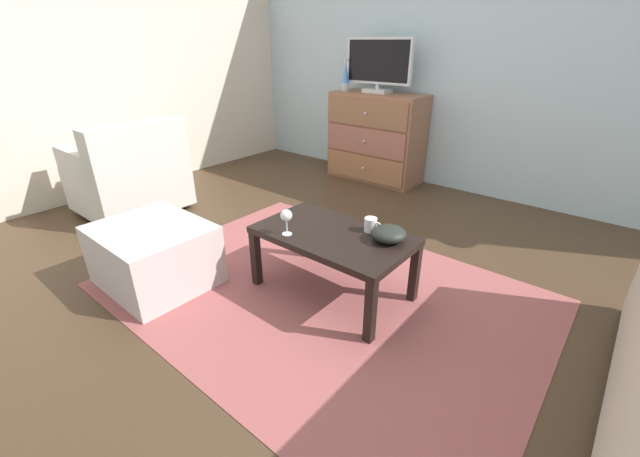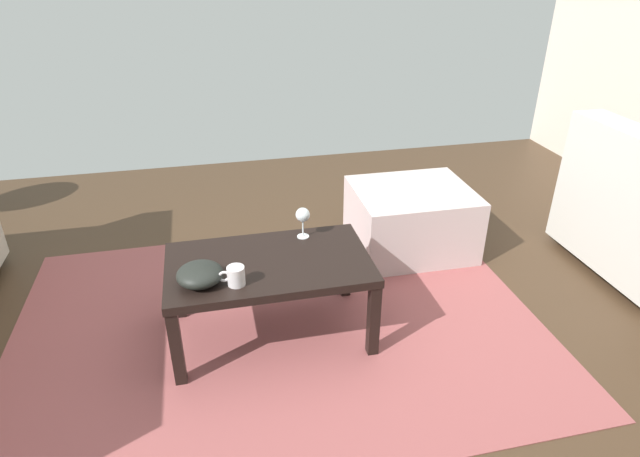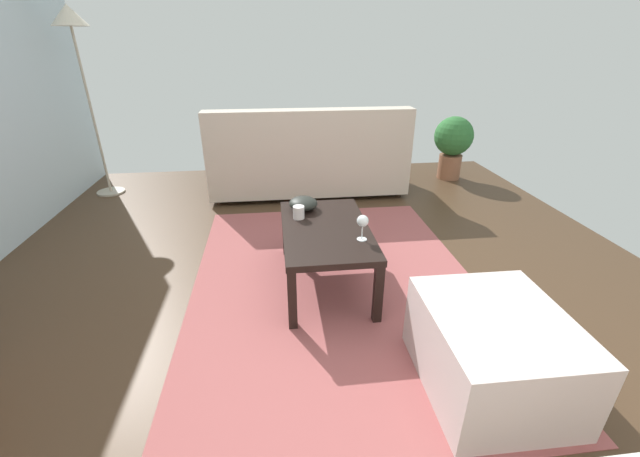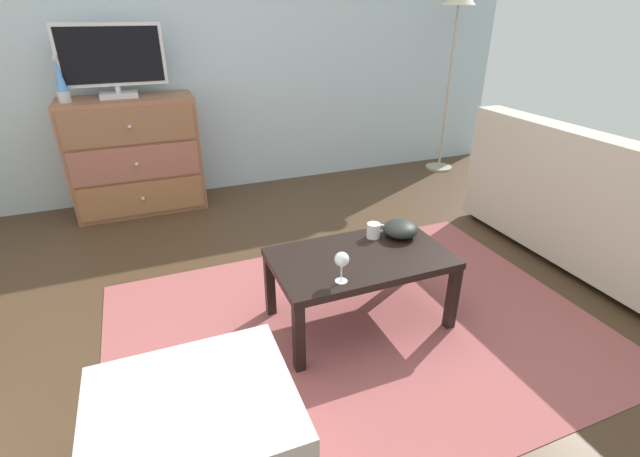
# 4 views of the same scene
# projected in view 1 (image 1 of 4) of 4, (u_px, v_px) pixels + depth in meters

# --- Properties ---
(ground_plane) EXTENTS (5.95, 5.09, 0.05)m
(ground_plane) POSITION_uv_depth(u_px,v_px,m) (317.00, 273.00, 2.78)
(ground_plane) COLOR #432F1F
(wall_accent_rear) EXTENTS (5.95, 0.12, 2.55)m
(wall_accent_rear) POSITION_uv_depth(u_px,v_px,m) (468.00, 61.00, 3.82)
(wall_accent_rear) COLOR #AABFCA
(wall_accent_rear) RESTS_ON ground_plane
(wall_plain_left) EXTENTS (0.12, 5.09, 2.55)m
(wall_plain_left) POSITION_uv_depth(u_px,v_px,m) (98.00, 62.00, 3.79)
(wall_plain_left) COLOR beige
(wall_plain_left) RESTS_ON ground_plane
(area_rug) EXTENTS (2.60, 1.90, 0.01)m
(area_rug) POSITION_uv_depth(u_px,v_px,m) (320.00, 292.00, 2.51)
(area_rug) COLOR #964D4D
(area_rug) RESTS_ON ground_plane
(dresser) EXTENTS (1.03, 0.49, 0.95)m
(dresser) POSITION_uv_depth(u_px,v_px,m) (376.00, 138.00, 4.41)
(dresser) COLOR #8C5A42
(dresser) RESTS_ON ground_plane
(tv) EXTENTS (0.77, 0.18, 0.54)m
(tv) POSITION_uv_depth(u_px,v_px,m) (379.00, 64.00, 4.12)
(tv) COLOR silver
(tv) RESTS_ON dresser
(lava_lamp) EXTENTS (0.09, 0.09, 0.33)m
(lava_lamp) POSITION_uv_depth(u_px,v_px,m) (345.00, 77.00, 4.35)
(lava_lamp) COLOR #B7B7BC
(lava_lamp) RESTS_ON dresser
(coffee_table) EXTENTS (0.93, 0.55, 0.42)m
(coffee_table) POSITION_uv_depth(u_px,v_px,m) (333.00, 240.00, 2.38)
(coffee_table) COLOR black
(coffee_table) RESTS_ON ground_plane
(wine_glass) EXTENTS (0.07, 0.07, 0.16)m
(wine_glass) POSITION_uv_depth(u_px,v_px,m) (286.00, 216.00, 2.29)
(wine_glass) COLOR silver
(wine_glass) RESTS_ON coffee_table
(mug) EXTENTS (0.11, 0.08, 0.08)m
(mug) POSITION_uv_depth(u_px,v_px,m) (371.00, 225.00, 2.35)
(mug) COLOR silver
(mug) RESTS_ON coffee_table
(bowl_decorative) EXTENTS (0.20, 0.20, 0.09)m
(bowl_decorative) POSITION_uv_depth(u_px,v_px,m) (389.00, 234.00, 2.24)
(bowl_decorative) COLOR black
(bowl_decorative) RESTS_ON coffee_table
(armchair) EXTENTS (0.80, 0.84, 0.85)m
(armchair) POSITION_uv_depth(u_px,v_px,m) (130.00, 176.00, 3.56)
(armchair) COLOR #332319
(armchair) RESTS_ON ground_plane
(ottoman) EXTENTS (0.71, 0.61, 0.40)m
(ottoman) POSITION_uv_depth(u_px,v_px,m) (155.00, 255.00, 2.55)
(ottoman) COLOR beige
(ottoman) RESTS_ON ground_plane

